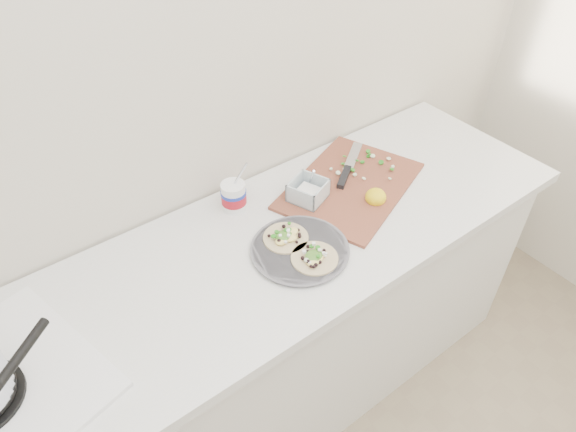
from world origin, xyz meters
TOP-DOWN VIEW (x-y plane):
  - counter at (0.00, 1.43)m, footprint 2.44×0.66m
  - taco_plate at (0.20, 1.34)m, footprint 0.31×0.31m
  - tub at (0.16, 1.63)m, footprint 0.09×0.09m
  - cutboard at (0.53, 1.49)m, footprint 0.61×0.52m

SIDE VIEW (x-z plane):
  - counter at x=0.00m, z-range 0.00..0.90m
  - taco_plate at x=0.20m, z-range 0.90..0.94m
  - cutboard at x=0.53m, z-range 0.88..0.96m
  - tub at x=0.16m, z-range 0.87..1.06m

